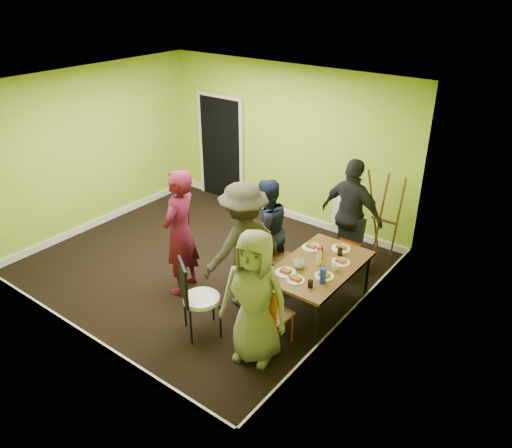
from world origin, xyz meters
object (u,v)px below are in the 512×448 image
at_px(blue_bottle, 323,276).
at_px(person_left_far, 266,231).
at_px(easel, 383,219).
at_px(person_left_near, 244,246).
at_px(chair_back_end, 350,234).
at_px(chair_bentwood, 195,294).
at_px(chair_left_far, 275,250).
at_px(orange_bottle, 322,256).
at_px(person_front_end, 255,297).
at_px(chair_front_end, 270,311).
at_px(person_standing, 180,233).
at_px(dining_table, 319,268).
at_px(thermos, 319,257).
at_px(chair_left_near, 262,267).
at_px(person_back_end, 352,215).

bearing_deg(blue_bottle, person_left_far, 154.55).
distance_m(easel, person_left_near, 2.39).
xyz_separation_m(chair_back_end, chair_bentwood, (-0.83, -2.49, -0.05)).
distance_m(chair_back_end, person_left_far, 1.29).
bearing_deg(blue_bottle, chair_left_far, 153.26).
xyz_separation_m(orange_bottle, person_front_end, (-0.10, -1.33, 0.05)).
bearing_deg(chair_front_end, person_front_end, -97.38).
xyz_separation_m(chair_front_end, easel, (0.21, 2.70, 0.23)).
bearing_deg(blue_bottle, person_front_end, -115.13).
xyz_separation_m(orange_bottle, person_standing, (-1.78, -0.83, 0.13)).
distance_m(chair_back_end, orange_bottle, 1.06).
relative_size(dining_table, thermos, 6.80).
bearing_deg(chair_bentwood, blue_bottle, 72.22).
relative_size(chair_bentwood, person_left_far, 0.67).
relative_size(person_left_far, person_front_end, 0.94).
distance_m(chair_bentwood, person_left_near, 0.95).
distance_m(chair_left_far, chair_left_near, 0.51).
bearing_deg(thermos, chair_front_end, -95.15).
distance_m(chair_front_end, person_standing, 1.79).
xyz_separation_m(thermos, person_back_end, (-0.21, 1.31, 0.02)).
bearing_deg(chair_left_far, person_standing, -40.50).
bearing_deg(person_front_end, person_left_far, 107.92).
xyz_separation_m(chair_back_end, thermos, (0.15, -1.18, 0.22)).
bearing_deg(easel, chair_left_near, -112.46).
relative_size(chair_front_end, person_front_end, 0.56).
bearing_deg(chair_back_end, person_back_end, -63.35).
height_order(chair_back_end, person_back_end, person_back_end).
distance_m(easel, orange_bottle, 1.60).
height_order(orange_bottle, person_standing, person_standing).
bearing_deg(chair_left_far, orange_bottle, 91.35).
xyz_separation_m(dining_table, chair_back_end, (-0.16, 1.20, -0.06)).
bearing_deg(person_standing, person_back_end, 127.30).
height_order(person_left_far, person_left_near, person_left_near).
relative_size(chair_left_far, easel, 0.65).
bearing_deg(chair_back_end, chair_bentwood, 71.30).
height_order(chair_back_end, person_left_far, person_left_far).
height_order(chair_left_near, chair_bentwood, chair_bentwood).
height_order(chair_left_far, person_left_near, person_left_near).
height_order(chair_left_far, chair_left_near, chair_left_near).
distance_m(person_standing, person_front_end, 1.75).
relative_size(chair_left_far, person_left_far, 0.64).
bearing_deg(person_left_far, chair_bentwood, 22.62).
distance_m(dining_table, orange_bottle, 0.19).
height_order(chair_left_near, blue_bottle, chair_left_near).
height_order(chair_back_end, orange_bottle, chair_back_end).
height_order(chair_back_end, easel, easel).
bearing_deg(orange_bottle, easel, 84.31).
relative_size(chair_front_end, person_standing, 0.51).
bearing_deg(person_left_far, chair_back_end, 154.87).
bearing_deg(person_standing, thermos, 96.88).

